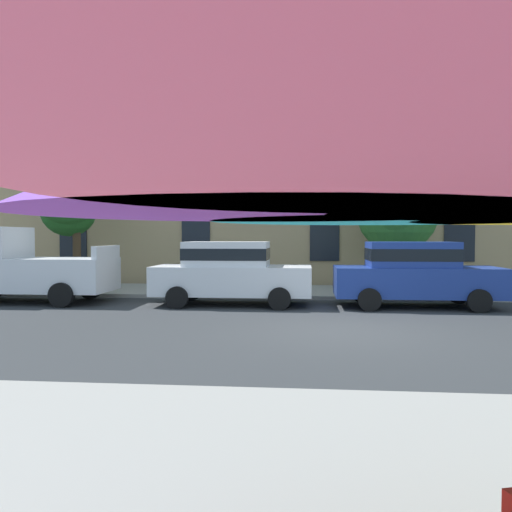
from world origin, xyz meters
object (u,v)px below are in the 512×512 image
(sedan_white, at_px, (231,271))
(street_tree_middle, at_px, (397,212))
(sedan_blue, at_px, (414,272))
(street_tree_left, at_px, (68,201))
(pickup_white, at_px, (17,267))

(sedan_white, bearing_deg, street_tree_middle, 33.92)
(sedan_blue, height_order, street_tree_left, street_tree_left)
(sedan_white, bearing_deg, pickup_white, 180.00)
(sedan_blue, relative_size, street_tree_left, 0.97)
(sedan_white, distance_m, street_tree_left, 7.26)
(street_tree_middle, bearing_deg, street_tree_left, -178.03)
(pickup_white, distance_m, sedan_blue, 11.36)
(sedan_blue, height_order, street_tree_middle, street_tree_middle)
(sedan_white, bearing_deg, street_tree_left, 153.48)
(pickup_white, bearing_deg, sedan_white, -0.00)
(sedan_blue, distance_m, street_tree_left, 11.86)
(pickup_white, bearing_deg, street_tree_left, 87.61)
(pickup_white, bearing_deg, sedan_blue, -0.00)
(pickup_white, distance_m, sedan_white, 6.31)
(pickup_white, bearing_deg, street_tree_middle, 16.84)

